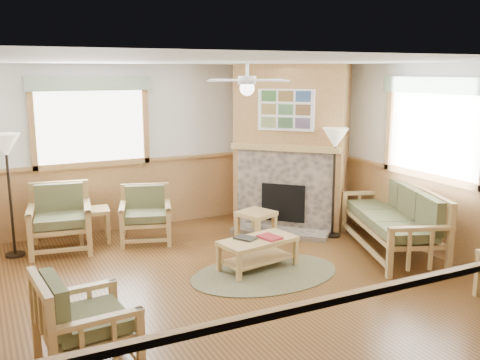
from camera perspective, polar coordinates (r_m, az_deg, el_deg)
name	(u,v)px	position (r m, az deg, el deg)	size (l,w,h in m)	color
floor	(236,284)	(6.76, -0.42, -11.03)	(6.00, 6.00, 0.01)	#563517
ceiling	(236,61)	(6.24, -0.46, 12.57)	(6.00, 6.00, 0.01)	white
wall_back	(158,146)	(9.12, -8.70, 3.61)	(6.00, 0.02, 2.70)	silver
wall_front	(423,252)	(3.97, 18.96, -7.32)	(6.00, 0.02, 2.70)	silver
wall_right	(424,159)	(8.11, 19.03, 2.13)	(0.02, 6.00, 2.70)	silver
wainscot	(236,241)	(6.56, -0.43, -6.56)	(6.00, 6.00, 1.10)	#A47543
fireplace	(292,145)	(9.11, 5.57, 3.69)	(2.20, 2.20, 2.70)	#A47543
window_back	(88,75)	(8.72, -15.88, 10.74)	(1.90, 0.16, 1.50)	white
window_right	(439,75)	(7.84, 20.44, 10.41)	(0.16, 1.90, 1.50)	white
ceiling_fan	(247,65)	(6.64, 0.77, 12.16)	(1.24, 1.24, 0.36)	white
sofa	(391,219)	(8.06, 15.79, -4.05)	(0.86, 2.10, 0.96)	tan
armchair_back_left	(60,219)	(8.22, -18.65, -3.95)	(0.86, 0.86, 0.96)	tan
armchair_back_right	(145,215)	(8.36, -10.05, -3.67)	(0.75, 0.75, 0.84)	tan
armchair_left	(86,320)	(5.03, -16.10, -14.19)	(0.79, 0.79, 0.89)	tan
coffee_table	(258,254)	(7.17, 1.91, -7.86)	(1.03, 0.52, 0.41)	tan
end_table_chairs	(94,225)	(8.52, -15.31, -4.70)	(0.47, 0.45, 0.53)	tan
footstool	(256,225)	(8.42, 1.71, -4.82)	(0.50, 0.50, 0.43)	tan
braided_rug	(265,274)	(7.05, 2.70, -9.95)	(2.01, 2.01, 0.01)	brown
floor_lamp_left	(10,196)	(8.13, -23.32, -1.55)	(0.40, 0.40, 1.76)	black
floor_lamp_right	(334,183)	(8.50, 9.98, -0.30)	(0.40, 0.40, 1.74)	black
book_red	(270,236)	(7.13, 3.19, -6.00)	(0.22, 0.30, 0.03)	maroon
book_dark	(245,237)	(7.09, 0.58, -6.11)	(0.20, 0.27, 0.03)	#262620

